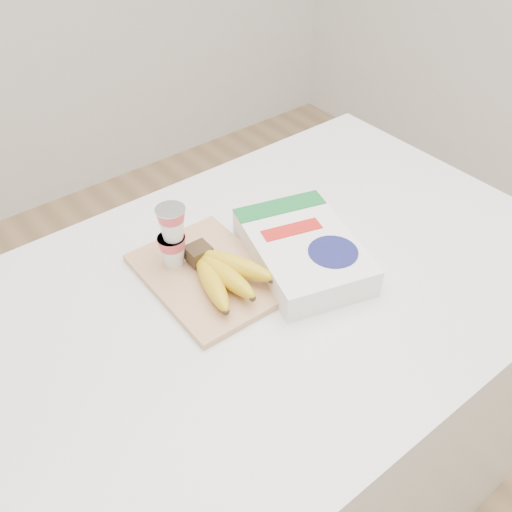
{
  "coord_description": "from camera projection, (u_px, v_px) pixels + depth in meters",
  "views": [
    {
      "loc": [
        -0.57,
        -0.65,
        1.79
      ],
      "look_at": [
        -0.02,
        0.05,
        1.01
      ],
      "focal_mm": 40.0,
      "sensor_mm": 36.0,
      "label": 1
    }
  ],
  "objects": [
    {
      "name": "bananas",
      "position": [
        222.0,
        273.0,
        1.14
      ],
      "size": [
        0.16,
        0.2,
        0.07
      ],
      "color": "#382816",
      "rests_on": "cutting_board"
    },
    {
      "name": "yogurt_stack",
      "position": [
        172.0,
        235.0,
        1.15
      ],
      "size": [
        0.06,
        0.06,
        0.14
      ],
      "color": "white",
      "rests_on": "cutting_board"
    },
    {
      "name": "cutting_board",
      "position": [
        208.0,
        275.0,
        1.18
      ],
      "size": [
        0.24,
        0.32,
        0.02
      ],
      "primitive_type": "cube",
      "rotation": [
        0.0,
        0.0,
        -0.02
      ],
      "color": "tan",
      "rests_on": "table"
    },
    {
      "name": "table",
      "position": [
        272.0,
        412.0,
        1.51
      ],
      "size": [
        1.3,
        0.86,
        0.97
      ],
      "primitive_type": "cube",
      "color": "white",
      "rests_on": "ground"
    },
    {
      "name": "room",
      "position": [
        281.0,
        112.0,
        0.94
      ],
      "size": [
        4.0,
        4.0,
        4.0
      ],
      "color": "tan",
      "rests_on": "ground"
    },
    {
      "name": "cereal_box",
      "position": [
        303.0,
        251.0,
        1.21
      ],
      "size": [
        0.28,
        0.35,
        0.07
      ],
      "rotation": [
        0.0,
        0.0,
        -0.29
      ],
      "color": "white",
      "rests_on": "table"
    }
  ]
}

